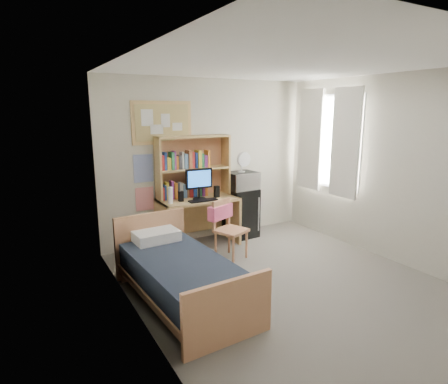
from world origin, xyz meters
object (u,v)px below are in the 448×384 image
desk_chair (231,230)px  mini_fridge (240,213)px  microwave (241,181)px  desk (198,222)px  speaker_right (217,192)px  speaker_left (181,196)px  monitor (199,185)px  desk_fan (242,163)px  bulletin_board (162,123)px  bed (183,281)px

desk_chair → mini_fridge: bearing=28.4°
microwave → desk: bearing=179.4°
mini_fridge → desk_chair: bearing=-133.0°
desk → microwave: bearing=4.6°
desk → speaker_right: (0.30, -0.07, 0.47)m
desk → microwave: 1.01m
desk → speaker_left: (-0.30, -0.05, 0.46)m
monitor → speaker_right: (0.30, -0.01, -0.14)m
desk → desk_chair: size_ratio=1.43×
speaker_right → microwave: size_ratio=0.37×
microwave → desk_fan: size_ratio=1.65×
bulletin_board → bed: bearing=-105.1°
desk_chair → desk_fan: size_ratio=2.88×
monitor → speaker_right: bearing=-0.0°
mini_fridge → speaker_right: size_ratio=4.57×
monitor → speaker_right: monitor is taller
mini_fridge → desk: bearing=-179.2°
bulletin_board → monitor: bearing=-41.2°
bulletin_board → mini_fridge: size_ratio=1.14×
desk → speaker_right: size_ratio=6.81×
desk_chair → monitor: monitor is taller
mini_fridge → speaker_left: speaker_left is taller
bed → speaker_right: (1.22, 1.48, 0.61)m
microwave → monitor: bearing=-176.5°
mini_fridge → microwave: size_ratio=1.67×
bed → monitor: 1.90m
bulletin_board → mini_fridge: 1.97m
desk → monitor: (-0.00, -0.06, 0.61)m
bulletin_board → desk_chair: (0.60, -1.03, -1.49)m
desk → bulletin_board: bearing=145.4°
bulletin_board → desk: 1.62m
mini_fridge → bed: (-1.75, -1.61, -0.16)m
desk_chair → monitor: (-0.18, 0.66, 0.56)m
desk_chair → desk_fan: (0.64, 0.77, 0.83)m
bed → desk: bearing=55.9°
desk_chair → bed: size_ratio=0.47×
monitor → desk_chair: bearing=-73.1°
microwave → desk_fan: bearing=-3.7°
desk_chair → speaker_left: (-0.48, 0.67, 0.42)m
speaker_left → bulletin_board: bearing=110.3°
mini_fridge → speaker_right: (-0.52, -0.13, 0.45)m
desk_fan → speaker_left: bearing=-178.8°
bulletin_board → mini_fridge: (1.25, -0.25, -1.51)m
microwave → desk_fan: desk_fan is taller
desk → desk_fan: size_ratio=4.11×
speaker_right → microwave: 0.55m
desk → desk_chair: 0.74m
bed → speaker_right: 2.01m
bulletin_board → speaker_right: size_ratio=5.23×
monitor → speaker_left: size_ratio=2.85×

